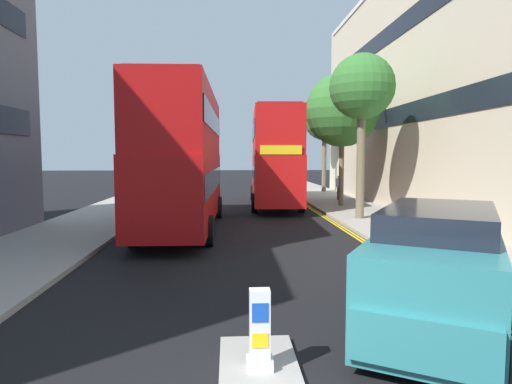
{
  "coord_description": "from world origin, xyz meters",
  "views": [
    {
      "loc": [
        -0.41,
        -3.47,
        2.99
      ],
      "look_at": [
        0.5,
        11.0,
        1.8
      ],
      "focal_mm": 30.67,
      "sensor_mm": 36.0,
      "label": 1
    }
  ],
  "objects_px": {
    "taxi_minivan": "(437,270)",
    "pedestrian_far": "(339,187)",
    "keep_left_bollard": "(260,333)",
    "double_decker_bus_oncoming": "(274,156)",
    "double_decker_bus_away": "(183,155)"
  },
  "relations": [
    {
      "from": "taxi_minivan",
      "to": "pedestrian_far",
      "type": "distance_m",
      "value": 21.46
    },
    {
      "from": "keep_left_bollard",
      "to": "double_decker_bus_oncoming",
      "type": "xyz_separation_m",
      "value": [
        2.33,
        20.46,
        2.42
      ]
    },
    {
      "from": "keep_left_bollard",
      "to": "double_decker_bus_away",
      "type": "bearing_deg",
      "value": 100.48
    },
    {
      "from": "double_decker_bus_away",
      "to": "double_decker_bus_oncoming",
      "type": "xyz_separation_m",
      "value": [
        4.56,
        8.37,
        0.0
      ]
    },
    {
      "from": "keep_left_bollard",
      "to": "pedestrian_far",
      "type": "bearing_deg",
      "value": 73.14
    },
    {
      "from": "keep_left_bollard",
      "to": "pedestrian_far",
      "type": "relative_size",
      "value": 0.69
    },
    {
      "from": "keep_left_bollard",
      "to": "pedestrian_far",
      "type": "xyz_separation_m",
      "value": [
        6.8,
        22.46,
        0.38
      ]
    },
    {
      "from": "pedestrian_far",
      "to": "double_decker_bus_oncoming",
      "type": "bearing_deg",
      "value": -155.96
    },
    {
      "from": "double_decker_bus_away",
      "to": "pedestrian_far",
      "type": "xyz_separation_m",
      "value": [
        9.04,
        10.37,
        -2.04
      ]
    },
    {
      "from": "pedestrian_far",
      "to": "keep_left_bollard",
      "type": "bearing_deg",
      "value": -106.86
    },
    {
      "from": "double_decker_bus_oncoming",
      "to": "taxi_minivan",
      "type": "height_order",
      "value": "double_decker_bus_oncoming"
    },
    {
      "from": "taxi_minivan",
      "to": "pedestrian_far",
      "type": "height_order",
      "value": "taxi_minivan"
    },
    {
      "from": "double_decker_bus_away",
      "to": "taxi_minivan",
      "type": "height_order",
      "value": "double_decker_bus_away"
    },
    {
      "from": "keep_left_bollard",
      "to": "double_decker_bus_away",
      "type": "relative_size",
      "value": 0.1
    },
    {
      "from": "keep_left_bollard",
      "to": "double_decker_bus_oncoming",
      "type": "bearing_deg",
      "value": 83.51
    }
  ]
}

